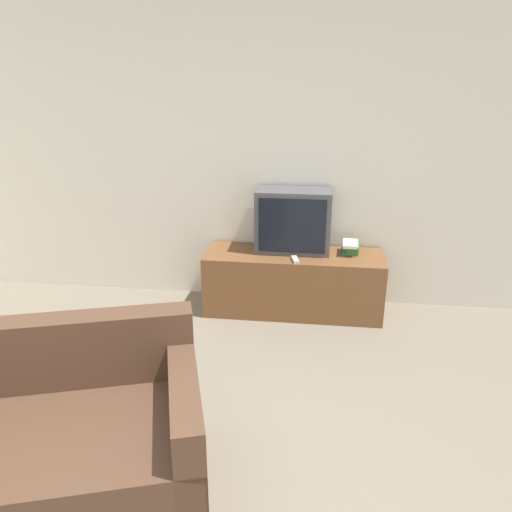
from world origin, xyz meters
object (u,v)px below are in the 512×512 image
Objects in this scene: remote_on_stand at (295,260)px; book_stack at (350,247)px; tv_stand at (293,282)px; television at (293,221)px; couch at (18,453)px.

book_stack is at bearing 27.96° from remote_on_stand.
tv_stand is 0.33m from remote_on_stand.
remote_on_stand is at bearing -152.04° from book_stack.
remote_on_stand is (0.02, -0.17, 0.28)m from tv_stand.
television is at bearing 98.61° from remote_on_stand.
book_stack is 1.46× the size of remote_on_stand.
tv_stand is at bearing -77.14° from television.
couch reaches higher than book_stack.
remote_on_stand is (1.22, 2.10, 0.26)m from couch.
television is 4.28× the size of remote_on_stand.
couch is at bearing -116.73° from television.
couch is (-1.18, -2.35, -0.52)m from television.
tv_stand is 0.55m from television.
couch is at bearing -120.27° from remote_on_stand.
couch is at bearing -125.72° from book_stack.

